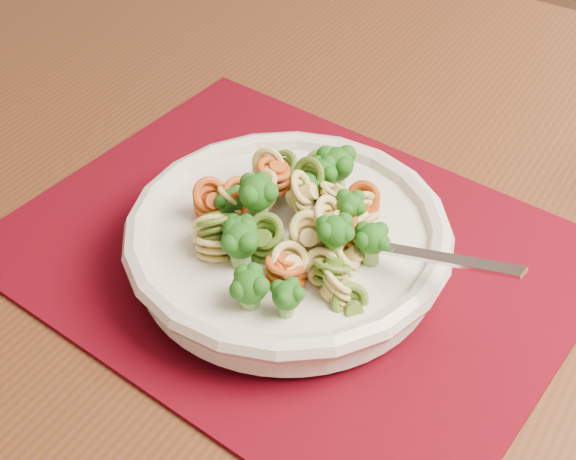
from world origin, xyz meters
The scene contains 5 objects.
dining_table centered at (-0.66, -0.63, 0.66)m, with size 1.61×1.14×0.75m.
placemat centered at (-0.63, -0.70, 0.75)m, with size 0.44×0.35×0.00m, color #5A0310.
pasta_bowl centered at (-0.62, -0.72, 0.78)m, with size 0.25×0.25×0.05m.
pasta_broccoli_heap centered at (-0.62, -0.72, 0.80)m, with size 0.22×0.22×0.06m, color #D2C468, non-canonical shape.
fork centered at (-0.57, -0.70, 0.80)m, with size 0.19×0.02×0.01m, color silver, non-canonical shape.
Camera 1 is at (-0.33, -1.07, 1.20)m, focal length 50.00 mm.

